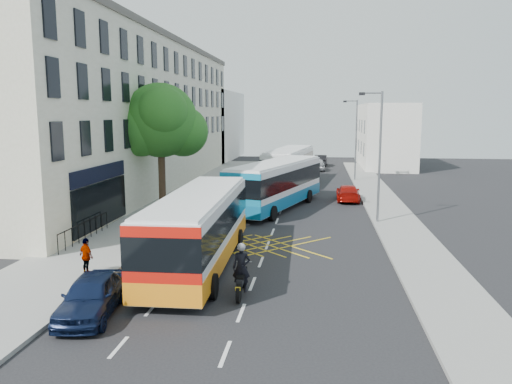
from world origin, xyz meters
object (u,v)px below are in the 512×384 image
(red_hatchback, at_px, (348,193))
(parked_car_blue, at_px, (91,296))
(distant_car_grey, at_px, (278,162))
(pedestrian_far, at_px, (86,256))
(lamp_far, at_px, (355,136))
(distant_car_silver, at_px, (318,164))
(motorbike, at_px, (242,271))
(distant_car_dark, at_px, (321,160))
(parked_car_silver, at_px, (182,216))
(street_tree, at_px, (160,121))
(bus_mid, at_px, (276,184))
(bus_far, at_px, (289,166))
(bus_near, at_px, (199,228))
(lamp_near, at_px, (378,150))

(red_hatchback, bearing_deg, parked_car_blue, 68.54)
(distant_car_grey, height_order, pedestrian_far, pedestrian_far)
(lamp_far, height_order, red_hatchback, lamp_far)
(distant_car_grey, xyz_separation_m, distant_car_silver, (5.00, -2.31, 0.06))
(motorbike, xyz_separation_m, pedestrian_far, (-6.76, 1.22, -0.04))
(motorbike, height_order, distant_car_dark, motorbike)
(distant_car_grey, relative_size, pedestrian_far, 3.21)
(lamp_far, relative_size, motorbike, 3.47)
(parked_car_silver, bearing_deg, lamp_far, 62.81)
(street_tree, xyz_separation_m, bus_mid, (8.10, 1.31, -4.50))
(parked_car_silver, xyz_separation_m, distant_car_dark, (8.49, 36.94, 0.07))
(motorbike, relative_size, parked_car_blue, 0.56)
(lamp_far, bearing_deg, parked_car_silver, -117.74)
(bus_far, bearing_deg, lamp_far, 32.60)
(parked_car_silver, xyz_separation_m, distant_car_grey, (3.10, 33.96, 0.03))
(distant_car_silver, bearing_deg, bus_near, 81.52)
(parked_car_blue, height_order, distant_car_dark, distant_car_dark)
(lamp_near, relative_size, distant_car_grey, 1.61)
(motorbike, xyz_separation_m, parked_car_blue, (-4.78, -2.54, -0.26))
(bus_far, relative_size, red_hatchback, 2.86)
(bus_mid, relative_size, parked_car_silver, 3.11)
(bus_far, bearing_deg, distant_car_dark, 87.71)
(parked_car_silver, xyz_separation_m, distant_car_silver, (8.10, 31.65, 0.09))
(bus_near, xyz_separation_m, bus_mid, (2.28, 14.19, 0.04))
(parked_car_silver, bearing_deg, bus_mid, 52.79)
(lamp_far, xyz_separation_m, red_hatchback, (-1.25, -11.82, -3.98))
(parked_car_silver, bearing_deg, lamp_near, 12.19)
(motorbike, distance_m, distant_car_grey, 44.90)
(red_hatchback, distance_m, distant_car_silver, 21.18)
(bus_far, distance_m, parked_car_blue, 33.25)
(bus_mid, xyz_separation_m, motorbike, (0.16, -17.58, -0.83))
(street_tree, height_order, bus_far, street_tree)
(distant_car_grey, bearing_deg, bus_far, -84.97)
(bus_far, xyz_separation_m, parked_car_silver, (-5.38, -19.46, -1.16))
(lamp_near, bearing_deg, bus_mid, 147.08)
(lamp_far, xyz_separation_m, bus_near, (-8.88, -29.91, -2.86))
(street_tree, distance_m, parked_car_blue, 19.93)
(lamp_near, height_order, pedestrian_far, lamp_near)
(bus_near, distance_m, bus_mid, 14.37)
(lamp_far, xyz_separation_m, distant_car_dark, (-3.31, 14.51, -3.88))
(street_tree, distance_m, bus_far, 16.93)
(motorbike, height_order, pedestrian_far, motorbike)
(bus_mid, bearing_deg, lamp_near, -15.88)
(parked_car_blue, bearing_deg, lamp_near, 46.95)
(motorbike, bearing_deg, pedestrian_far, 168.97)
(parked_car_blue, distance_m, distant_car_grey, 47.45)
(parked_car_silver, bearing_deg, red_hatchback, 45.72)
(lamp_far, relative_size, bus_near, 0.67)
(bus_mid, height_order, distant_car_dark, bus_mid)
(distant_car_silver, height_order, pedestrian_far, pedestrian_far)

